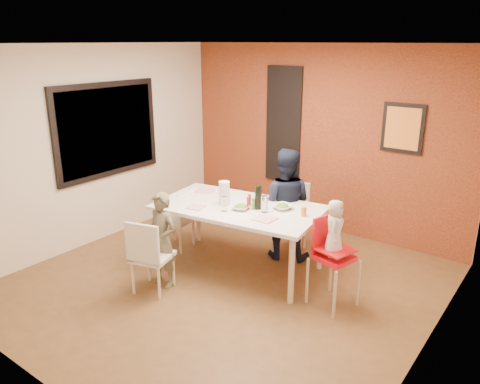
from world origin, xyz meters
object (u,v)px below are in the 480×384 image
Objects in this scene: chair_near at (148,253)px; chair_far at (291,214)px; child_far at (284,204)px; toddler at (335,228)px; high_chair at (331,253)px; paper_towel_roll at (224,193)px; child_near at (162,240)px; dining_table at (239,212)px; chair_left at (181,216)px; wine_bottle at (258,197)px.

chair_near is 2.06m from chair_far.
child_far reaches higher than toddler.
chair_near is at bearing 135.64° from high_chair.
paper_towel_roll reaches higher than chair_near.
chair_near is 0.60× the size of child_far.
high_chair is at bearing 124.21° from child_far.
child_far is at bearing 57.26° from paper_towel_roll.
toddler is at bearing 23.81° from child_near.
chair_left is (-0.97, -0.00, -0.28)m from dining_table.
dining_table is 7.18× the size of paper_towel_roll.
toddler is 2.13× the size of wine_bottle.
toddler reaches higher than chair_left.
toddler is 1.07m from wine_bottle.
dining_table is 0.99m from child_near.
chair_far reaches higher than chair_near.
chair_far is at bearing 30.07° from toddler.
chair_left is at bearing 121.28° from child_near.
chair_left is at bearing 69.54° from toddler.
toddler reaches higher than wine_bottle.
high_chair is 1.90m from child_near.
child_near is at bearing -117.42° from dining_table.
chair_left is 0.75× the size of child_near.
dining_table is 0.67m from child_far.
child_far is 4.96× the size of paper_towel_roll.
child_far reaches higher than high_chair.
chair_left is 2.94× the size of wine_bottle.
chair_left is 1.01m from child_near.
high_chair reaches higher than chair_far.
child_far is (0.72, 1.47, 0.17)m from child_near.
paper_towel_roll is (-1.47, 0.01, 0.09)m from toddler.
child_near is at bearing 42.37° from child_far.
chair_left is at bearing -79.72° from chair_near.
wine_bottle is at bearing -109.37° from chair_far.
toddler is at bearing -165.90° from chair_near.
chair_near is at bearing 101.86° from toddler.
chair_far is at bearing 62.89° from high_chair.
child_far is at bearing 87.05° from wine_bottle.
wine_bottle is at bearing 17.05° from paper_towel_roll.
toddler is 1.47m from paper_towel_roll.
chair_left is at bearing -179.76° from dining_table.
wine_bottle is (-0.00, -0.80, 0.45)m from chair_far.
paper_towel_roll is (0.28, 0.79, 0.41)m from child_near.
toddler is (0.02, -0.01, 0.29)m from high_chair.
child_near reaches higher than chair_near.
chair_near is 1.44× the size of toddler.
chair_left is 2.86× the size of paper_towel_roll.
paper_towel_roll is (-0.44, -0.68, 0.24)m from child_far.
child_near is 0.77× the size of child_far.
child_far is 2.39× the size of toddler.
child_near is at bearing -109.73° from paper_towel_roll.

